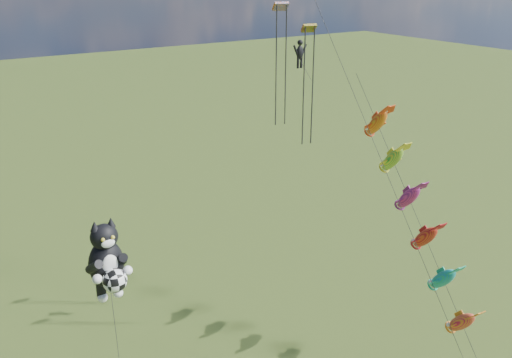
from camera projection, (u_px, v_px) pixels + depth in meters
cat_kite_rig at (108, 262)px, 31.24m from camera, size 2.28×4.08×11.84m
fish_windsock_rig at (417, 218)px, 35.11m from camera, size 1.96×15.90×17.80m
parafoil_rig at (303, 60)px, 35.59m from camera, size 3.96×17.22×27.13m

